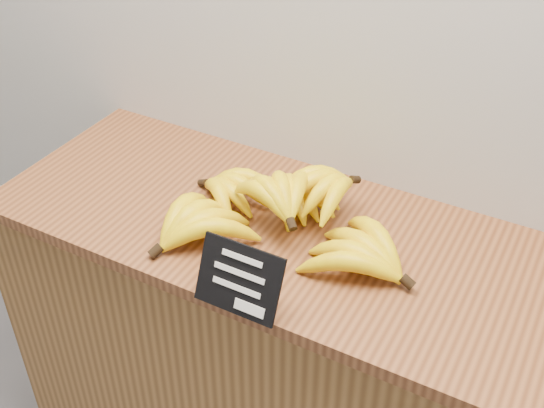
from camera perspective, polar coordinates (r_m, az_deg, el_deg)
The scene contains 4 objects.
counter at distance 1.83m, azimuth 0.77°, elevation -13.71°, with size 1.39×0.50×0.90m, color olive.
counter_top at distance 1.50m, azimuth 0.92°, elevation -2.24°, with size 1.31×0.54×0.03m, color brown.
chalkboard_sign at distance 1.27m, azimuth -2.79°, elevation -6.32°, with size 0.17×0.01×0.14m, color black.
banana_pile at distance 1.45m, azimuth 0.49°, elevation -0.60°, with size 0.59×0.40×0.12m.
Camera 1 is at (0.72, 1.71, 1.85)m, focal length 45.00 mm.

